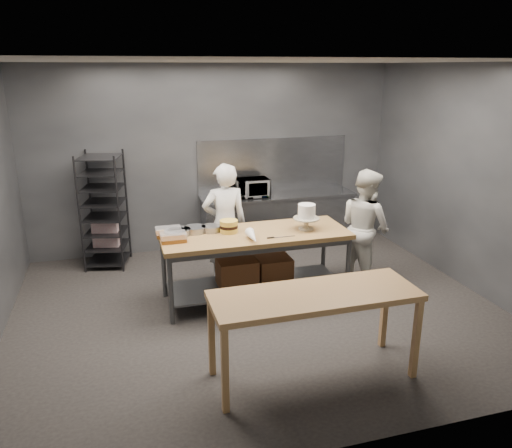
{
  "coord_description": "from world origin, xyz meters",
  "views": [
    {
      "loc": [
        -1.61,
        -5.48,
        2.95
      ],
      "look_at": [
        0.06,
        0.27,
        1.05
      ],
      "focal_mm": 35.0,
      "sensor_mm": 36.0,
      "label": 1
    }
  ],
  "objects": [
    {
      "name": "ground",
      "position": [
        0.0,
        0.0,
        0.0
      ],
      "size": [
        6.0,
        6.0,
        0.0
      ],
      "primitive_type": "plane",
      "color": "black",
      "rests_on": "ground"
    },
    {
      "name": "back_wall",
      "position": [
        0.0,
        2.5,
        1.5
      ],
      "size": [
        6.0,
        0.04,
        3.0
      ],
      "primitive_type": "cube",
      "color": "#4C4F54",
      "rests_on": "ground"
    },
    {
      "name": "work_table",
      "position": [
        0.05,
        0.34,
        0.57
      ],
      "size": [
        2.4,
        0.9,
        0.92
      ],
      "color": "olive",
      "rests_on": "ground"
    },
    {
      "name": "near_counter",
      "position": [
        0.12,
        -1.5,
        0.81
      ],
      "size": [
        2.0,
        0.7,
        0.9
      ],
      "color": "#9D7541",
      "rests_on": "ground"
    },
    {
      "name": "back_counter",
      "position": [
        1.0,
        2.18,
        0.45
      ],
      "size": [
        2.6,
        0.6,
        0.9
      ],
      "color": "slate",
      "rests_on": "ground"
    },
    {
      "name": "splashback_panel",
      "position": [
        1.0,
        2.48,
        1.35
      ],
      "size": [
        2.6,
        0.02,
        0.9
      ],
      "primitive_type": "cube",
      "color": "slate",
      "rests_on": "back_counter"
    },
    {
      "name": "speed_rack",
      "position": [
        -1.8,
        2.1,
        0.86
      ],
      "size": [
        0.73,
        0.77,
        1.75
      ],
      "color": "black",
      "rests_on": "ground"
    },
    {
      "name": "chef_behind",
      "position": [
        -0.19,
        0.99,
        0.85
      ],
      "size": [
        0.63,
        0.42,
        1.71
      ],
      "primitive_type": "imported",
      "rotation": [
        0.0,
        0.0,
        3.13
      ],
      "color": "white",
      "rests_on": "ground"
    },
    {
      "name": "chef_right",
      "position": [
        1.69,
        0.45,
        0.81
      ],
      "size": [
        0.78,
        0.91,
        1.62
      ],
      "primitive_type": "imported",
      "rotation": [
        0.0,
        0.0,
        1.8
      ],
      "color": "silver",
      "rests_on": "ground"
    },
    {
      "name": "microwave",
      "position": [
        0.54,
        2.18,
        1.05
      ],
      "size": [
        0.54,
        0.37,
        0.3
      ],
      "primitive_type": "imported",
      "color": "black",
      "rests_on": "back_counter"
    },
    {
      "name": "frosted_cake_stand",
      "position": [
        0.73,
        0.26,
        1.13
      ],
      "size": [
        0.34,
        0.34,
        0.34
      ],
      "color": "#BAB095",
      "rests_on": "work_table"
    },
    {
      "name": "layer_cake",
      "position": [
        -0.26,
        0.43,
        1.0
      ],
      "size": [
        0.23,
        0.23,
        0.16
      ],
      "color": "#E8C74A",
      "rests_on": "work_table"
    },
    {
      "name": "cake_pans",
      "position": [
        -0.76,
        0.51,
        0.96
      ],
      "size": [
        0.72,
        0.36,
        0.07
      ],
      "color": "gray",
      "rests_on": "work_table"
    },
    {
      "name": "piping_bag",
      "position": [
        -0.07,
        -0.0,
        0.98
      ],
      "size": [
        0.14,
        0.39,
        0.12
      ],
      "primitive_type": "cone",
      "rotation": [
        1.57,
        0.0,
        -0.06
      ],
      "color": "white",
      "rests_on": "work_table"
    },
    {
      "name": "offset_spatula",
      "position": [
        0.27,
        0.05,
        0.93
      ],
      "size": [
        0.36,
        0.02,
        0.02
      ],
      "color": "slate",
      "rests_on": "work_table"
    },
    {
      "name": "pastry_clamshells",
      "position": [
        -1.0,
        0.38,
        0.98
      ],
      "size": [
        0.34,
        0.43,
        0.11
      ],
      "color": "#9E571F",
      "rests_on": "work_table"
    }
  ]
}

